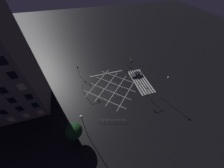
# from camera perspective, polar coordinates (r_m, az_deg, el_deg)

# --- Properties ---
(ground_plane) EXTENTS (200.00, 200.00, 0.00)m
(ground_plane) POSITION_cam_1_polar(r_m,az_deg,el_deg) (42.52, 0.00, -1.53)
(ground_plane) COLOR black
(road_markings) EXTENTS (18.99, 22.70, 0.01)m
(road_markings) POSITION_cam_1_polar(r_m,az_deg,el_deg) (44.70, 8.29, 0.79)
(road_markings) COLOR silver
(road_markings) RESTS_ON ground_plane
(traffic_light_se_cross) EXTENTS (0.36, 2.70, 3.34)m
(traffic_light_se_cross) POSITION_cam_1_polar(r_m,az_deg,el_deg) (49.85, 5.58, 10.16)
(traffic_light_se_cross) COLOR #424244
(traffic_light_se_cross) RESTS_ON ground_plane
(traffic_light_sw_cross) EXTENTS (0.36, 2.39, 3.95)m
(traffic_light_sw_cross) POSITION_cam_1_polar(r_m,az_deg,el_deg) (37.95, 16.71, -5.16)
(traffic_light_sw_cross) COLOR #424244
(traffic_light_sw_cross) RESTS_ON ground_plane
(traffic_light_ne_main) EXTENTS (0.39, 0.36, 4.21)m
(traffic_light_ne_main) POSITION_cam_1_polar(r_m,az_deg,el_deg) (46.64, -15.29, 6.61)
(traffic_light_ne_main) COLOR #424244
(traffic_light_ne_main) RESTS_ON ground_plane
(traffic_light_median_north) EXTENTS (0.36, 2.70, 4.35)m
(traffic_light_median_north) POSITION_cam_1_polar(r_m,az_deg,el_deg) (39.13, -11.40, -1.15)
(traffic_light_median_north) COLOR #424244
(traffic_light_median_north) RESTS_ON ground_plane
(traffic_light_se_main) EXTENTS (2.35, 0.36, 4.11)m
(traffic_light_se_main) POSITION_cam_1_polar(r_m,az_deg,el_deg) (49.13, 8.49, 10.05)
(traffic_light_se_main) COLOR #424244
(traffic_light_se_main) RESTS_ON ground_plane
(traffic_light_median_south) EXTENTS (0.36, 0.39, 4.37)m
(traffic_light_median_south) POSITION_cam_1_polar(r_m,az_deg,el_deg) (43.56, 12.26, 4.27)
(traffic_light_median_south) COLOR #424244
(traffic_light_median_south) RESTS_ON ground_plane
(street_lamp_east) EXTENTS (0.63, 0.63, 9.25)m
(street_lamp_east) POSITION_cam_1_polar(r_m,az_deg,el_deg) (27.84, -13.21, -16.27)
(street_lamp_east) COLOR #424244
(street_lamp_east) RESTS_ON ground_plane
(street_lamp_west) EXTENTS (0.52, 0.52, 8.54)m
(street_lamp_west) POSITION_cam_1_polar(r_m,az_deg,el_deg) (38.46, 23.31, 0.27)
(street_lamp_west) COLOR #424244
(street_lamp_west) RESTS_ON ground_plane
(street_tree_near) EXTENTS (3.73, 3.73, 6.06)m
(street_tree_near) POSITION_cam_1_polar(r_m,az_deg,el_deg) (30.58, -17.04, -19.88)
(street_tree_near) COLOR brown
(street_tree_near) RESTS_ON ground_plane
(waiting_car) EXTENTS (1.85, 4.35, 1.21)m
(waiting_car) POSITION_cam_1_polar(r_m,az_deg,el_deg) (47.40, 11.18, 4.36)
(waiting_car) COLOR #474C51
(waiting_car) RESTS_ON ground_plane
(pedestrian_railing) EXTENTS (2.17, 7.03, 1.05)m
(pedestrian_railing) POSITION_cam_1_polar(r_m,az_deg,el_deg) (34.58, 0.00, -16.13)
(pedestrian_railing) COLOR #9EA0A5
(pedestrian_railing) RESTS_ON ground_plane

